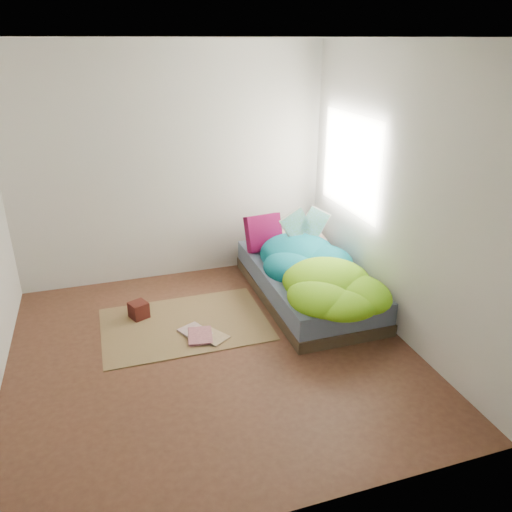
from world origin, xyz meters
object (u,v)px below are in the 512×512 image
at_px(bed, 307,283).
at_px(pillow_magenta, 264,233).
at_px(open_book, 306,215).
at_px(wooden_box, 139,310).
at_px(floor_book_b, 188,337).
at_px(floor_book_a, 186,336).

bearing_deg(bed, pillow_magenta, 112.81).
bearing_deg(open_book, wooden_box, -174.38).
bearing_deg(floor_book_b, pillow_magenta, 53.61).
xyz_separation_m(pillow_magenta, floor_book_a, (-1.13, -1.07, -0.52)).
relative_size(wooden_box, floor_book_b, 0.54).
distance_m(open_book, floor_book_b, 1.86).
distance_m(pillow_magenta, floor_book_b, 1.65).
xyz_separation_m(open_book, floor_book_a, (-1.51, -0.76, -0.80)).
relative_size(open_book, floor_book_b, 1.57).
distance_m(pillow_magenta, open_book, 0.57).
height_order(open_book, floor_book_b, open_book).
distance_m(wooden_box, floor_book_a, 0.65).
bearing_deg(wooden_box, open_book, 7.14).
distance_m(bed, pillow_magenta, 0.80).
distance_m(floor_book_a, floor_book_b, 0.03).
bearing_deg(open_book, floor_book_b, -154.11).
relative_size(bed, wooden_box, 12.23).
bearing_deg(wooden_box, bed, -3.11).
xyz_separation_m(pillow_magenta, floor_book_b, (-1.12, -1.09, -0.52)).
xyz_separation_m(bed, pillow_magenta, (-0.27, 0.65, 0.38)).
relative_size(pillow_magenta, wooden_box, 2.52).
bearing_deg(wooden_box, pillow_magenta, 20.13).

